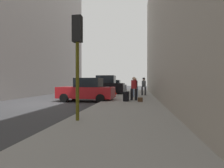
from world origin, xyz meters
TOP-DOWN VIEW (x-y plane):
  - ground_plane at (0.00, 0.00)m, footprint 120.00×120.00m
  - sidewalk at (6.00, 0.00)m, footprint 4.00×40.00m
  - parked_red_hatchback at (2.65, 1.61)m, footprint 4.27×2.19m
  - parked_black_suv at (2.65, 8.73)m, footprint 4.65×2.15m
  - parked_gray_coupe at (2.65, 14.87)m, footprint 4.23×2.11m
  - fire_hydrant at (4.45, 4.01)m, footprint 0.42×0.22m
  - traffic_light at (4.50, -5.49)m, footprint 0.32×0.32m
  - pedestrian_in_red_jacket at (6.23, 1.56)m, footprint 0.50×0.40m
  - pedestrian_in_jeans at (6.27, 4.67)m, footprint 0.51×0.42m
  - pedestrian_with_beanie at (7.07, 6.63)m, footprint 0.53×0.47m
  - rolling_suitcase at (5.72, 0.90)m, footprint 0.40×0.59m
  - duffel_bag at (6.69, 0.77)m, footprint 0.32×0.44m

SIDE VIEW (x-z plane):
  - ground_plane at x=0.00m, z-range 0.00..0.00m
  - sidewalk at x=6.00m, z-range 0.00..0.15m
  - duffel_bag at x=6.69m, z-range 0.15..0.43m
  - rolling_suitcase at x=5.72m, z-range -0.03..1.01m
  - fire_hydrant at x=4.45m, z-range 0.15..0.85m
  - parked_red_hatchback at x=2.65m, z-range -0.05..1.74m
  - parked_gray_coupe at x=2.65m, z-range -0.05..1.74m
  - parked_black_suv at x=2.65m, z-range -0.09..2.16m
  - pedestrian_in_red_jacket at x=6.23m, z-range 0.25..1.96m
  - pedestrian_in_jeans at x=6.27m, z-range 0.25..1.96m
  - pedestrian_with_beanie at x=7.07m, z-range 0.25..2.02m
  - traffic_light at x=4.50m, z-range 0.96..4.56m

